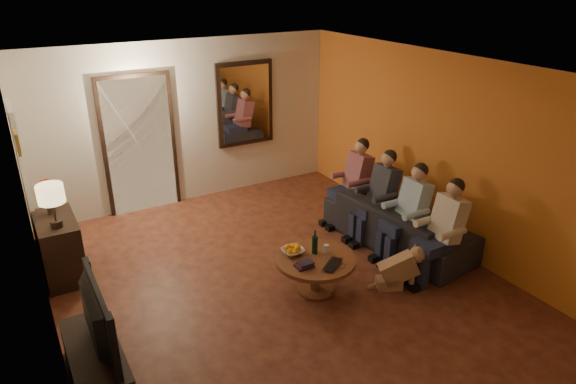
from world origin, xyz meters
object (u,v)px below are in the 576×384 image
person_a (443,234)px  laptop (336,266)px  person_b (409,215)px  dog (399,267)px  tv_stand (97,365)px  sofa (398,224)px  wine_bottle (315,242)px  person_c (380,199)px  dresser (60,248)px  person_d (354,185)px  tv (88,320)px  table_lamp (53,206)px  bowl (293,251)px  coffee_table (315,274)px

person_a → laptop: person_a is taller
person_b → dog: size_ratio=2.14×
tv_stand → sofa: (4.16, 0.66, 0.12)m
wine_bottle → laptop: wine_bottle is taller
wine_bottle → person_c: bearing=22.2°
wine_bottle → dresser: bearing=146.0°
dresser → tv_stand: 2.13m
dresser → sofa: dresser is taller
person_d → dog: 1.86m
tv → person_b: person_b is taller
table_lamp → tv_stand: 2.08m
table_lamp → tv: (0.00, -1.90, -0.34)m
person_a → bowl: bearing=156.7°
sofa → person_b: person_b is taller
person_b → wine_bottle: bearing=179.7°
sofa → coffee_table: size_ratio=2.28×
person_b → sofa: bearing=71.6°
table_lamp → bowl: 2.82m
table_lamp → person_b: (4.06, -1.54, -0.45)m
laptop → coffee_table: bearing=74.8°
dog → bowl: (-1.08, 0.66, 0.20)m
coffee_table → person_d: bearing=40.6°
person_d → bowl: size_ratio=4.63×
tv → wine_bottle: bearing=-82.1°
table_lamp → wine_bottle: table_lamp is taller
person_a → coffee_table: person_a is taller
sofa → coffee_table: bearing=96.5°
person_d → table_lamp: bearing=175.2°
bowl → laptop: size_ratio=0.79×
person_c → laptop: (-1.41, -0.97, -0.14)m
bowl → dog: bearing=-31.3°
dresser → tv_stand: (0.00, -2.12, -0.19)m
table_lamp → person_c: table_lamp is taller
sofa → person_a: person_a is taller
person_b → laptop: person_b is taller
person_b → wine_bottle: person_b is taller
bowl → wine_bottle: size_ratio=0.84×
tv_stand → wine_bottle: 2.66m
person_d → wine_bottle: size_ratio=3.87×
person_a → coffee_table: size_ratio=1.27×
sofa → laptop: (-1.51, -0.67, 0.15)m
table_lamp → person_b: table_lamp is taller
table_lamp → person_a: 4.61m
table_lamp → wine_bottle: (2.60, -1.54, -0.45)m
tv → bowl: 2.43m
dresser → person_a: 4.70m
tv_stand → dresser: bearing=90.0°
person_d → dresser: bearing=172.1°
tv_stand → bowl: size_ratio=4.59×
sofa → table_lamp: bearing=66.1°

